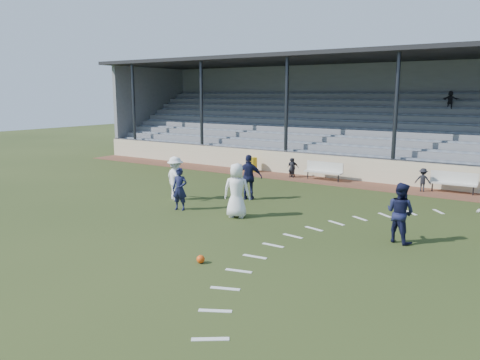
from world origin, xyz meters
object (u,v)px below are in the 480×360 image
at_px(bench_left, 324,169).
at_px(player_navy_lead, 180,189).
at_px(trash_bin, 253,164).
at_px(player_white_lead, 237,190).
at_px(bench_right, 453,180).
at_px(football, 201,259).

xyz_separation_m(bench_left, player_navy_lead, (-2.11, -8.86, 0.24)).
height_order(trash_bin, player_white_lead, player_white_lead).
bearing_deg(player_white_lead, trash_bin, -82.89).
distance_m(bench_right, player_navy_lead, 12.34).
bearing_deg(trash_bin, bench_left, -3.02).
xyz_separation_m(player_white_lead, player_navy_lead, (-2.43, -0.32, -0.17)).
height_order(trash_bin, player_navy_lead, player_navy_lead).
bearing_deg(trash_bin, bench_right, 0.44).
xyz_separation_m(bench_left, football, (2.17, -12.97, -0.47)).
distance_m(trash_bin, player_white_lead, 10.04).
height_order(bench_left, football, bench_left).
bearing_deg(player_white_lead, bench_left, -109.51).
xyz_separation_m(bench_left, trash_bin, (-4.50, 0.24, -0.15)).
bearing_deg(football, bench_left, 99.49).
distance_m(bench_left, player_navy_lead, 9.11).
bearing_deg(bench_right, bench_left, -179.17).
bearing_deg(player_navy_lead, bench_right, 30.89).
distance_m(player_white_lead, player_navy_lead, 2.46).
relative_size(bench_left, football, 9.12).
xyz_separation_m(trash_bin, player_white_lead, (4.83, -8.78, 0.56)).
bearing_deg(trash_bin, football, -63.21).
bearing_deg(football, player_navy_lead, 136.11).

